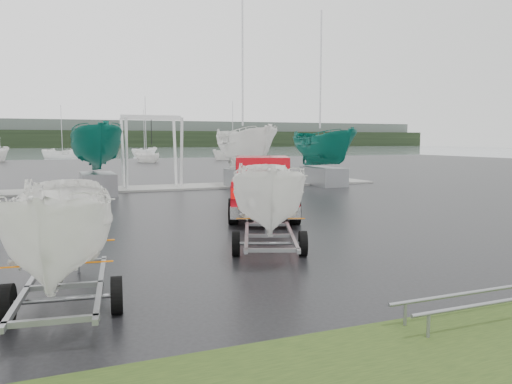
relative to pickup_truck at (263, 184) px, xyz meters
name	(u,v)px	position (x,y,z in m)	size (l,w,h in m)	color
ground_plane	(192,228)	(-3.28, -2.05, -1.10)	(120.00, 120.00, 0.00)	black
lake	(72,153)	(-3.28, 97.95, -1.11)	(300.00, 300.00, 0.00)	slate
dock	(131,189)	(-3.28, 10.95, -1.05)	(30.00, 3.00, 0.12)	gray
treeline	(64,139)	(-3.28, 167.95, 1.90)	(300.00, 8.00, 6.00)	black
far_hill	(63,133)	(-3.28, 175.95, 3.90)	(300.00, 6.00, 10.00)	#4C5651
pickup_truck	(263,184)	(0.00, 0.00, 0.00)	(4.34, 6.70, 2.11)	#9E0812
trailer_hitched	(270,140)	(-2.47, -6.23, 1.66)	(2.42, 3.78, 5.10)	gray
trailer_parked	(59,148)	(-7.17, -8.83, 1.54)	(1.87, 3.72, 4.87)	gray
boat_hoist	(152,141)	(-2.10, 10.95, 1.57)	(3.30, 2.18, 4.12)	silver
keelboat_1	(96,117)	(-5.19, 9.15, 2.78)	(2.45, 3.20, 7.61)	gray
keelboat_2	(246,121)	(2.77, 8.95, 2.70)	(2.39, 3.20, 10.56)	gray
keelboat_3	(324,125)	(7.93, 9.25, 2.53)	(2.30, 3.20, 10.46)	gray
moored_boat_2	(146,162)	(3.44, 44.79, -1.09)	(2.47, 2.52, 10.77)	white
moored_boat_3	(233,160)	(15.77, 47.73, -1.10)	(2.28, 2.22, 10.92)	white
moored_boat_5	(63,158)	(-5.81, 64.75, -1.10)	(3.31, 3.28, 11.24)	white
moored_boat_6	(145,156)	(7.69, 71.10, -1.10)	(3.20, 3.19, 10.99)	white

